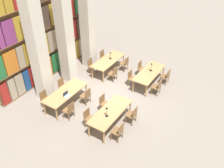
{
  "coord_description": "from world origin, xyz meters",
  "views": [
    {
      "loc": [
        -8.51,
        -5.55,
        7.86
      ],
      "look_at": [
        0.0,
        -0.13,
        0.69
      ],
      "focal_mm": 40.0,
      "sensor_mm": 36.0,
      "label": 1
    }
  ],
  "objects_px": {
    "chair_1": "(89,118)",
    "chair_10": "(86,95)",
    "pillar_right": "(87,17)",
    "desk_lamp_0": "(107,110)",
    "chair_5": "(132,78)",
    "laptop": "(67,95)",
    "chair_8": "(69,110)",
    "desk_lamp_1": "(151,66)",
    "chair_6": "(166,76)",
    "pillar_center": "(64,28)",
    "chair_11": "(63,86)",
    "chair_2": "(132,115)",
    "reading_table_3": "(108,61)",
    "reading_table_2": "(66,93)",
    "chair_7": "(141,68)",
    "chair_13": "(92,66)",
    "chair_15": "(104,57)",
    "pillar_left": "(36,42)",
    "chair_9": "(45,99)",
    "reading_table_0": "(111,112)",
    "chair_0": "(118,131)",
    "chair_14": "(125,63)",
    "chair_4": "(157,87)",
    "desk_lamp_2": "(110,54)",
    "chair_3": "(104,103)"
  },
  "relations": [
    {
      "from": "chair_1",
      "to": "chair_5",
      "type": "relative_size",
      "value": 1.0
    },
    {
      "from": "chair_11",
      "to": "chair_0",
      "type": "bearing_deg",
      "value": 73.72
    },
    {
      "from": "reading_table_3",
      "to": "chair_14",
      "type": "distance_m",
      "value": 0.98
    },
    {
      "from": "reading_table_0",
      "to": "chair_8",
      "type": "height_order",
      "value": "chair_8"
    },
    {
      "from": "chair_8",
      "to": "desk_lamp_1",
      "type": "bearing_deg",
      "value": -22.37
    },
    {
      "from": "reading_table_0",
      "to": "chair_2",
      "type": "bearing_deg",
      "value": -50.86
    },
    {
      "from": "chair_6",
      "to": "reading_table_2",
      "type": "distance_m",
      "value": 5.4
    },
    {
      "from": "chair_3",
      "to": "chair_8",
      "type": "xyz_separation_m",
      "value": [
        -1.24,
        1.05,
        0.0
      ]
    },
    {
      "from": "reading_table_0",
      "to": "chair_8",
      "type": "distance_m",
      "value": 1.91
    },
    {
      "from": "chair_13",
      "to": "chair_10",
      "type": "bearing_deg",
      "value": 30.75
    },
    {
      "from": "chair_7",
      "to": "laptop",
      "type": "height_order",
      "value": "laptop"
    },
    {
      "from": "chair_5",
      "to": "chair_9",
      "type": "distance_m",
      "value": 4.55
    },
    {
      "from": "chair_5",
      "to": "desk_lamp_2",
      "type": "distance_m",
      "value": 1.98
    },
    {
      "from": "desk_lamp_0",
      "to": "desk_lamp_1",
      "type": "height_order",
      "value": "desk_lamp_0"
    },
    {
      "from": "pillar_left",
      "to": "chair_2",
      "type": "distance_m",
      "value": 5.29
    },
    {
      "from": "chair_5",
      "to": "reading_table_2",
      "type": "distance_m",
      "value": 3.63
    },
    {
      "from": "chair_13",
      "to": "laptop",
      "type": "bearing_deg",
      "value": 16.49
    },
    {
      "from": "reading_table_0",
      "to": "chair_4",
      "type": "distance_m",
      "value": 3.22
    },
    {
      "from": "chair_15",
      "to": "pillar_right",
      "type": "bearing_deg",
      "value": -50.63
    },
    {
      "from": "laptop",
      "to": "chair_11",
      "type": "bearing_deg",
      "value": 51.44
    },
    {
      "from": "desk_lamp_0",
      "to": "chair_6",
      "type": "relative_size",
      "value": 0.55
    },
    {
      "from": "pillar_center",
      "to": "reading_table_2",
      "type": "xyz_separation_m",
      "value": [
        -1.82,
        -1.34,
        -2.31
      ]
    },
    {
      "from": "pillar_center",
      "to": "desk_lamp_0",
      "type": "bearing_deg",
      "value": -118.91
    },
    {
      "from": "pillar_center",
      "to": "chair_6",
      "type": "bearing_deg",
      "value": -62.42
    },
    {
      "from": "chair_2",
      "to": "chair_8",
      "type": "height_order",
      "value": "same"
    },
    {
      "from": "pillar_center",
      "to": "reading_table_2",
      "type": "height_order",
      "value": "pillar_center"
    },
    {
      "from": "chair_6",
      "to": "laptop",
      "type": "distance_m",
      "value": 5.41
    },
    {
      "from": "chair_6",
      "to": "desk_lamp_1",
      "type": "distance_m",
      "value": 1.03
    },
    {
      "from": "reading_table_0",
      "to": "chair_5",
      "type": "bearing_deg",
      "value": 12.18
    },
    {
      "from": "pillar_right",
      "to": "chair_14",
      "type": "xyz_separation_m",
      "value": [
        0.54,
        -2.13,
        -2.53
      ]
    },
    {
      "from": "chair_2",
      "to": "chair_10",
      "type": "bearing_deg",
      "value": 90.19
    },
    {
      "from": "chair_5",
      "to": "chair_9",
      "type": "height_order",
      "value": "same"
    },
    {
      "from": "chair_13",
      "to": "chair_15",
      "type": "distance_m",
      "value": 1.22
    },
    {
      "from": "reading_table_0",
      "to": "chair_14",
      "type": "height_order",
      "value": "chair_14"
    },
    {
      "from": "chair_1",
      "to": "chair_10",
      "type": "distance_m",
      "value": 1.57
    },
    {
      "from": "chair_1",
      "to": "pillar_right",
      "type": "bearing_deg",
      "value": -143.54
    },
    {
      "from": "chair_2",
      "to": "desk_lamp_2",
      "type": "bearing_deg",
      "value": 45.02
    },
    {
      "from": "chair_11",
      "to": "reading_table_3",
      "type": "xyz_separation_m",
      "value": [
        3.01,
        -0.79,
        0.22
      ]
    },
    {
      "from": "pillar_right",
      "to": "desk_lamp_0",
      "type": "height_order",
      "value": "pillar_right"
    },
    {
      "from": "chair_6",
      "to": "chair_11",
      "type": "xyz_separation_m",
      "value": [
        -3.65,
        4.06,
        0.0
      ]
    },
    {
      "from": "chair_2",
      "to": "chair_6",
      "type": "relative_size",
      "value": 1.0
    },
    {
      "from": "pillar_left",
      "to": "reading_table_2",
      "type": "bearing_deg",
      "value": -88.42
    },
    {
      "from": "desk_lamp_0",
      "to": "reading_table_2",
      "type": "distance_m",
      "value": 2.61
    },
    {
      "from": "chair_9",
      "to": "chair_0",
      "type": "bearing_deg",
      "value": 90.91
    },
    {
      "from": "chair_0",
      "to": "chair_11",
      "type": "relative_size",
      "value": 1.0
    },
    {
      "from": "laptop",
      "to": "desk_lamp_2",
      "type": "height_order",
      "value": "desk_lamp_2"
    },
    {
      "from": "chair_6",
      "to": "chair_7",
      "type": "height_order",
      "value": "same"
    },
    {
      "from": "chair_1",
      "to": "desk_lamp_2",
      "type": "relative_size",
      "value": 1.95
    },
    {
      "from": "chair_6",
      "to": "chair_8",
      "type": "height_order",
      "value": "same"
    },
    {
      "from": "chair_5",
      "to": "laptop",
      "type": "distance_m",
      "value": 3.69
    }
  ]
}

